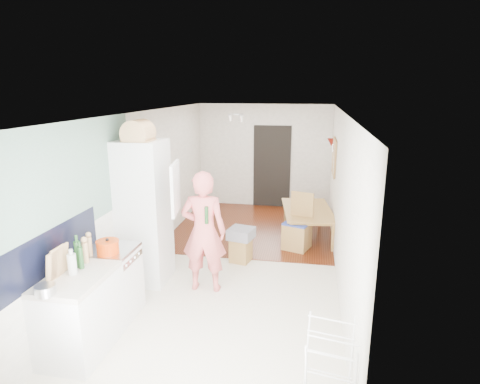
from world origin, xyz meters
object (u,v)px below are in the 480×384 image
(person, at_px, (204,221))
(stool, at_px, (241,250))
(dining_chair, at_px, (297,222))
(dining_table, at_px, (308,225))
(drying_rack, at_px, (330,369))

(person, relative_size, stool, 5.10)
(person, xyz_separation_m, dining_chair, (1.26, 1.75, -0.53))
(dining_chair, bearing_deg, dining_table, 92.20)
(stool, xyz_separation_m, drying_rack, (1.35, -3.06, 0.22))
(stool, bearing_deg, dining_chair, 37.84)
(stool, bearing_deg, dining_table, 50.61)
(dining_table, xyz_separation_m, dining_chair, (-0.20, -0.65, 0.27))
(dining_chair, xyz_separation_m, stool, (-0.91, -0.71, -0.31))
(drying_rack, bearing_deg, dining_table, 104.18)
(stool, bearing_deg, person, -108.50)
(dining_table, bearing_deg, drying_rack, 175.23)
(person, xyz_separation_m, stool, (0.35, 1.04, -0.84))
(dining_table, distance_m, dining_chair, 0.73)
(dining_chair, relative_size, drying_rack, 1.22)
(person, height_order, dining_chair, person)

